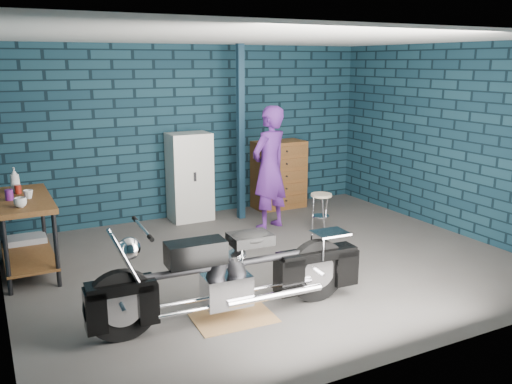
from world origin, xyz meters
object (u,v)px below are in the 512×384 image
person (269,168)px  storage_bin (27,247)px  motorcycle (232,267)px  workbench (27,235)px  tool_chest (279,175)px  shop_stool (321,212)px  locker (190,177)px

person → storage_bin: (-3.35, 0.26, -0.77)m
motorcycle → storage_bin: motorcycle is taller
workbench → motorcycle: bearing=-52.8°
storage_bin → motorcycle: bearing=-58.6°
person → tool_chest: size_ratio=1.60×
person → tool_chest: 1.24m
storage_bin → shop_stool: size_ratio=0.83×
workbench → motorcycle: size_ratio=0.59×
workbench → shop_stool: (3.98, -0.24, -0.17)m
workbench → tool_chest: (4.09, 1.19, 0.12)m
workbench → tool_chest: bearing=16.2°
locker → tool_chest: (1.60, 0.00, -0.12)m
motorcycle → shop_stool: size_ratio=4.21×
workbench → shop_stool: size_ratio=2.50×
motorcycle → tool_chest: (2.43, 3.37, 0.05)m
locker → shop_stool: size_ratio=2.45×
storage_bin → tool_chest: bearing=9.6°
workbench → storage_bin: bearing=87.7°
tool_chest → locker: bearing=180.0°
motorcycle → person: bearing=57.3°
locker → storage_bin: bearing=-164.3°
workbench → locker: locker is taller
person → locker: person is taller
person → workbench: bearing=-17.9°
workbench → person: person is taller
person → tool_chest: bearing=-148.7°
motorcycle → tool_chest: tool_chest is taller
workbench → tool_chest: size_ratio=1.23×
workbench → shop_stool: workbench is taller
storage_bin → locker: size_ratio=0.34×
tool_chest → storage_bin: bearing=-170.4°
workbench → shop_stool: bearing=-3.4°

